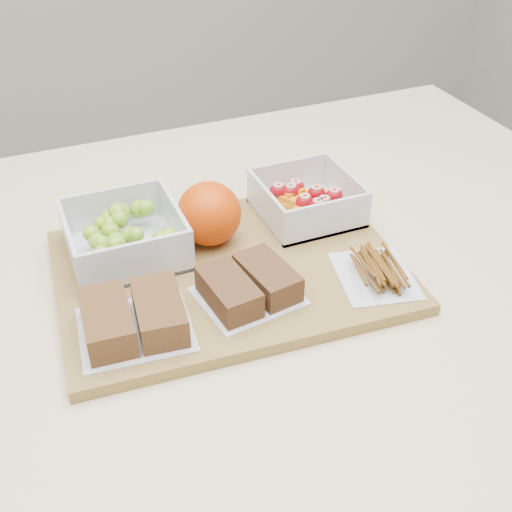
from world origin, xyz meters
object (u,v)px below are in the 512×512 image
Objects in this scene: orange at (209,214)px; sandwich_bag_center at (248,285)px; cutting_board at (229,271)px; grape_container at (125,236)px; fruit_container at (306,201)px; pretzel_bag at (376,269)px; sandwich_bag_left at (134,318)px.

sandwich_bag_center is at bearing -88.75° from orange.
cutting_board is 0.14m from grape_container.
fruit_container is (0.25, -0.01, -0.00)m from grape_container.
orange reaches higher than cutting_board.
grape_container is at bearing 148.10° from pretzel_bag.
cutting_board is 0.16m from sandwich_bag_left.
cutting_board is at bearing -153.30° from fruit_container.
orange is at bearing -8.56° from grape_container.
orange is at bearing -176.21° from fruit_container.
grape_container is 1.10× the size of fruit_container.
fruit_container reaches higher than sandwich_bag_center.
sandwich_bag_center reaches higher than pretzel_bag.
fruit_container is (0.14, 0.07, 0.03)m from cutting_board.
orange is at bearing 44.76° from sandwich_bag_left.
sandwich_bag_center is (-0.00, -0.06, 0.02)m from cutting_board.
cutting_board is at bearing 27.39° from sandwich_bag_left.
pretzel_bag is (0.02, -0.16, -0.01)m from fruit_container.
orange reaches higher than sandwich_bag_left.
cutting_board is at bearing -35.22° from grape_container.
grape_container reaches higher than fruit_container.
cutting_board is 0.16m from fruit_container.
grape_container is (-0.11, 0.08, 0.03)m from cutting_board.
sandwich_bag_left is (-0.03, -0.15, -0.01)m from grape_container.
orange reaches higher than grape_container.
sandwich_bag_left reaches higher than cutting_board.
pretzel_bag is at bearing -43.20° from orange.
grape_container is 0.11m from orange.
fruit_container is 0.20m from sandwich_bag_center.
pretzel_bag is at bearing -8.54° from sandwich_bag_center.
pretzel_bag is (0.16, -0.09, 0.02)m from cutting_board.
pretzel_bag is (0.16, -0.15, -0.03)m from orange.
fruit_container reaches higher than pretzel_bag.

